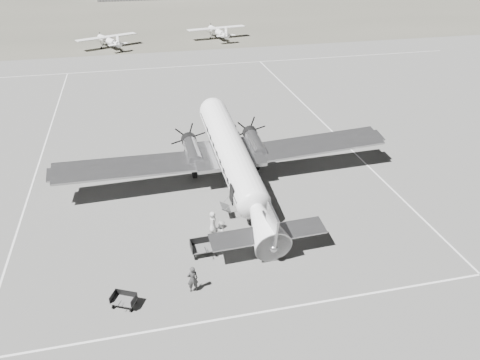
# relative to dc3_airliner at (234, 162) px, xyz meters

# --- Properties ---
(ground) EXTENTS (260.00, 260.00, 0.00)m
(ground) POSITION_rel_dc3_airliner_xyz_m (1.16, 0.06, -2.79)
(ground) COLOR slate
(ground) RESTS_ON ground
(taxi_line_near) EXTENTS (60.00, 0.15, 0.01)m
(taxi_line_near) POSITION_rel_dc3_airliner_xyz_m (1.16, -13.94, -2.78)
(taxi_line_near) COLOR silver
(taxi_line_near) RESTS_ON ground
(taxi_line_right) EXTENTS (0.15, 80.00, 0.01)m
(taxi_line_right) POSITION_rel_dc3_airliner_xyz_m (13.16, 0.06, -2.78)
(taxi_line_right) COLOR silver
(taxi_line_right) RESTS_ON ground
(taxi_line_left) EXTENTS (0.15, 60.00, 0.01)m
(taxi_line_left) POSITION_rel_dc3_airliner_xyz_m (-16.84, 10.06, -2.78)
(taxi_line_left) COLOR silver
(taxi_line_left) RESTS_ON ground
(taxi_line_horizon) EXTENTS (90.00, 0.15, 0.01)m
(taxi_line_horizon) POSITION_rel_dc3_airliner_xyz_m (1.16, 40.06, -2.78)
(taxi_line_horizon) COLOR silver
(taxi_line_horizon) RESTS_ON ground
(grass_infield) EXTENTS (260.00, 90.00, 0.01)m
(grass_infield) POSITION_rel_dc3_airliner_xyz_m (1.16, 95.06, -2.79)
(grass_infield) COLOR #5B584D
(grass_infield) RESTS_ON ground
(dc3_airliner) EXTENTS (30.18, 21.63, 5.58)m
(dc3_airliner) POSITION_rel_dc3_airliner_xyz_m (0.00, 0.00, 0.00)
(dc3_airliner) COLOR #ABABAD
(dc3_airliner) RESTS_ON ground
(light_plane_left) EXTENTS (13.86, 12.82, 2.31)m
(light_plane_left) POSITION_rel_dc3_airliner_xyz_m (-10.93, 55.25, -1.64)
(light_plane_left) COLOR white
(light_plane_left) RESTS_ON ground
(light_plane_right) EXTENTS (13.15, 11.39, 2.41)m
(light_plane_right) POSITION_rel_dc3_airliner_xyz_m (9.55, 58.10, -1.58)
(light_plane_right) COLOR white
(light_plane_right) RESTS_ON ground
(baggage_cart_near) EXTENTS (1.92, 1.40, 1.05)m
(baggage_cart_near) POSITION_rel_dc3_airliner_xyz_m (-3.87, -7.76, -2.26)
(baggage_cart_near) COLOR #555555
(baggage_cart_near) RESTS_ON ground
(baggage_cart_far) EXTENTS (1.79, 1.59, 0.83)m
(baggage_cart_far) POSITION_rel_dc3_airliner_xyz_m (-9.26, -11.60, -2.37)
(baggage_cart_far) COLOR #555555
(baggage_cart_far) RESTS_ON ground
(ground_crew) EXTENTS (0.70, 0.49, 1.84)m
(ground_crew) POSITION_rel_dc3_airliner_xyz_m (-5.11, -11.23, -1.87)
(ground_crew) COLOR #333333
(ground_crew) RESTS_ON ground
(ramp_agent) EXTENTS (0.89, 1.06, 1.95)m
(ramp_agent) POSITION_rel_dc3_airliner_xyz_m (-2.44, -6.97, -1.81)
(ramp_agent) COLOR silver
(ramp_agent) RESTS_ON ground
(passenger) EXTENTS (0.70, 0.91, 1.66)m
(passenger) POSITION_rel_dc3_airliner_xyz_m (-2.80, -5.25, -1.96)
(passenger) COLOR #B4B4B1
(passenger) RESTS_ON ground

